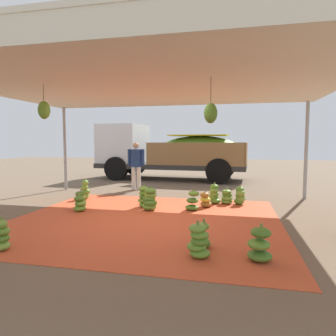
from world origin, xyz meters
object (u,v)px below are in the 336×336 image
banana_bunch_5 (85,190)px  banana_bunch_12 (199,242)px  banana_bunch_7 (227,197)px  banana_bunch_3 (205,200)px  banana_bunch_10 (150,200)px  banana_bunch_0 (193,201)px  cargo_truck_main (168,151)px  banana_bunch_11 (80,204)px  banana_bunch_8 (240,196)px  banana_bunch_1 (214,194)px  banana_bunch_4 (144,197)px  banana_bunch_9 (2,236)px  banana_bunch_13 (81,200)px  banana_bunch_6 (203,236)px  banana_bunch_2 (260,246)px  worker_0 (136,162)px

banana_bunch_5 → banana_bunch_12: 5.16m
banana_bunch_5 → banana_bunch_7: bearing=2.4°
banana_bunch_3 → banana_bunch_10: bearing=-153.9°
banana_bunch_0 → cargo_truck_main: bearing=107.9°
banana_bunch_11 → banana_bunch_8: bearing=23.3°
banana_bunch_1 → banana_bunch_4: banana_bunch_4 is taller
banana_bunch_9 → banana_bunch_13: size_ratio=1.16×
cargo_truck_main → banana_bunch_6: bearing=-74.0°
banana_bunch_2 → banana_bunch_7: size_ratio=1.17×
banana_bunch_11 → worker_0: 3.49m
banana_bunch_7 → banana_bunch_10: (-1.77, -1.13, 0.07)m
banana_bunch_0 → banana_bunch_7: 1.21m
banana_bunch_1 → banana_bunch_11: (-3.00, -1.58, -0.07)m
banana_bunch_3 → banana_bunch_10: banana_bunch_10 is taller
banana_bunch_1 → banana_bunch_7: 0.33m
banana_bunch_10 → banana_bunch_12: bearing=-61.5°
banana_bunch_7 → banana_bunch_9: bearing=-127.5°
banana_bunch_8 → worker_0: 3.93m
banana_bunch_4 → banana_bunch_11: 1.54m
banana_bunch_5 → banana_bunch_10: 2.38m
banana_bunch_4 → banana_bunch_13: (-1.55, -0.34, -0.06)m
banana_bunch_10 → cargo_truck_main: bearing=98.5°
banana_bunch_8 → banana_bunch_12: (-0.64, -3.79, 0.00)m
banana_bunch_3 → banana_bunch_12: (0.21, -3.31, 0.05)m
banana_bunch_6 → banana_bunch_9: bearing=-165.2°
banana_bunch_1 → banana_bunch_3: size_ratio=1.32×
cargo_truck_main → worker_0: cargo_truck_main is taller
worker_0 → banana_bunch_3: bearing=-41.9°
banana_bunch_2 → worker_0: size_ratio=0.32×
banana_bunch_9 → cargo_truck_main: 9.22m
banana_bunch_13 → banana_bunch_11: bearing=-63.8°
banana_bunch_8 → banana_bunch_13: banana_bunch_8 is taller
banana_bunch_8 → banana_bunch_10: size_ratio=0.87×
banana_bunch_0 → banana_bunch_1: banana_bunch_1 is taller
banana_bunch_5 → cargo_truck_main: bearing=76.2°
banana_bunch_3 → banana_bunch_13: 3.11m
banana_bunch_8 → banana_bunch_9: 5.44m
banana_bunch_3 → banana_bunch_11: (-2.82, -1.10, -0.00)m
banana_bunch_4 → banana_bunch_7: 2.17m
banana_bunch_7 → worker_0: worker_0 is taller
banana_bunch_12 → worker_0: worker_0 is taller
banana_bunch_3 → banana_bunch_13: banana_bunch_13 is taller
banana_bunch_1 → banana_bunch_9: 5.04m
banana_bunch_1 → banana_bunch_6: (0.04, -3.38, -0.06)m
banana_bunch_12 → banana_bunch_4: bearing=119.6°
banana_bunch_5 → cargo_truck_main: (1.26, 5.15, 0.96)m
banana_bunch_8 → banana_bunch_3: bearing=-150.4°
banana_bunch_11 → banana_bunch_3: bearing=21.2°
banana_bunch_0 → banana_bunch_9: banana_bunch_9 is taller
banana_bunch_2 → banana_bunch_6: 0.89m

